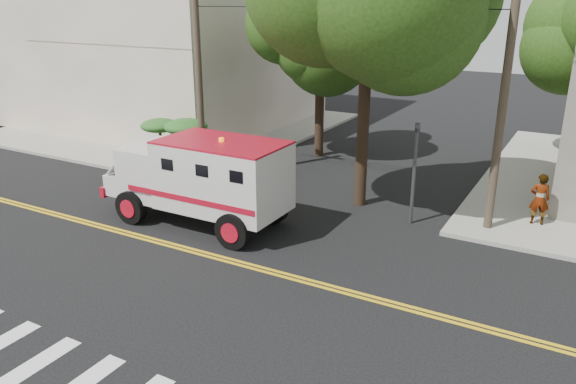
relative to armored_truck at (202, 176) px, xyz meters
The scene contains 12 objects.
ground 3.66m from the armored_truck, 38.47° to the right, with size 100.00×100.00×0.00m, color black.
sidewalk_nw 15.99m from the armored_truck, 133.68° to the left, with size 17.00×17.00×0.15m, color gray.
building_left 18.69m from the armored_truck, 134.96° to the left, with size 16.00×14.00×10.00m, color #B2A692.
utility_pole_left 5.75m from the armored_truck, 127.63° to the left, with size 0.28×0.28×9.00m, color #382D23.
utility_pole_right 10.14m from the armored_truck, 25.48° to the left, with size 0.28×0.28×9.00m, color #382D23.
tree_main 8.20m from the armored_truck, 43.39° to the left, with size 6.08×5.70×9.85m.
tree_left 10.57m from the armored_truck, 90.96° to the left, with size 4.48×4.20×7.70m.
traffic_signal 7.29m from the armored_truck, 29.70° to the left, with size 0.15×0.18×3.60m.
accessibility_sign 5.58m from the armored_truck, 131.44° to the left, with size 0.45×0.10×2.02m.
palm_planter 6.76m from the armored_truck, 136.77° to the left, with size 3.52×2.63×2.36m.
armored_truck is the anchor object (origin of this frame).
pedestrian_a 11.55m from the armored_truck, 27.57° to the left, with size 0.66×0.43×1.80m, color gray.
Camera 1 is at (9.04, -12.50, 7.59)m, focal length 35.00 mm.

